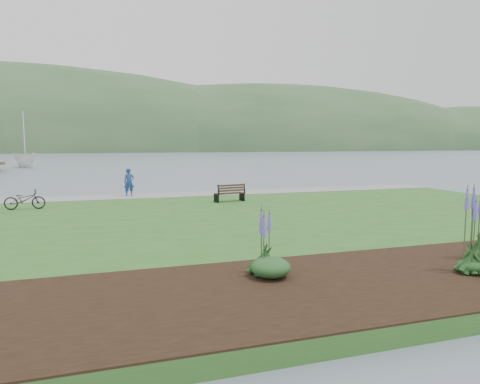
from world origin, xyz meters
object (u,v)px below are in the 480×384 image
at_px(bicycle_a, 25,199).
at_px(sailboat, 26,168).
at_px(person, 129,180).
at_px(park_bench, 230,193).

distance_m(bicycle_a, sailboat, 45.12).
bearing_deg(person, sailboat, 100.69).
xyz_separation_m(park_bench, sailboat, (-16.61, 44.90, -0.87)).
bearing_deg(park_bench, sailboat, 100.09).
distance_m(park_bench, bicycle_a, 9.61).
bearing_deg(person, park_bench, -44.41).
distance_m(park_bench, person, 6.21).
bearing_deg(sailboat, bicycle_a, -111.08).
bearing_deg(park_bench, person, 130.74).
height_order(bicycle_a, sailboat, sailboat).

